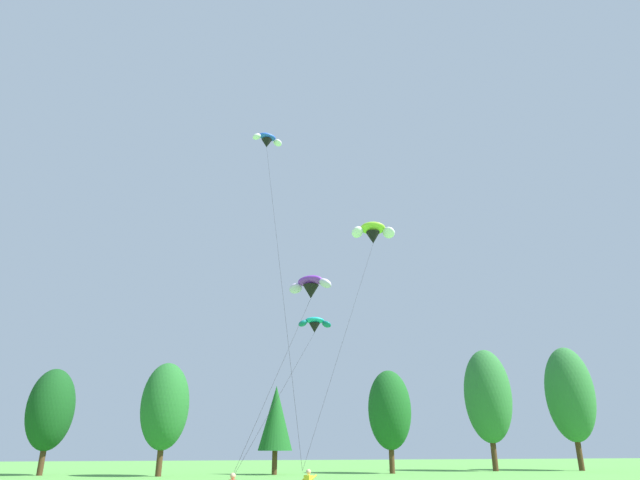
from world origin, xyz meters
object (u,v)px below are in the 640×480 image
(parafoil_kite_mid_lime_white, at_px, (373,233))
(parafoil_kite_low_blue_white, at_px, (267,140))
(parafoil_kite_high_teal, at_px, (315,324))
(parafoil_kite_far_purple, at_px, (310,286))

(parafoil_kite_mid_lime_white, distance_m, parafoil_kite_low_blue_white, 11.69)
(parafoil_kite_high_teal, relative_size, parafoil_kite_far_purple, 1.66)
(parafoil_kite_far_purple, relative_size, parafoil_kite_low_blue_white, 0.48)
(parafoil_kite_high_teal, bearing_deg, parafoil_kite_low_blue_white, -138.68)
(parafoil_kite_mid_lime_white, bearing_deg, parafoil_kite_far_purple, -132.86)
(parafoil_kite_mid_lime_white, bearing_deg, parafoil_kite_low_blue_white, -163.95)
(parafoil_kite_mid_lime_white, relative_size, parafoil_kite_far_purple, 1.60)
(parafoil_kite_high_teal, relative_size, parafoil_kite_mid_lime_white, 1.03)
(parafoil_kite_high_teal, xyz_separation_m, parafoil_kite_far_purple, (-2.33, -9.13, 0.42))
(parafoil_kite_far_purple, bearing_deg, parafoil_kite_mid_lime_white, 47.14)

